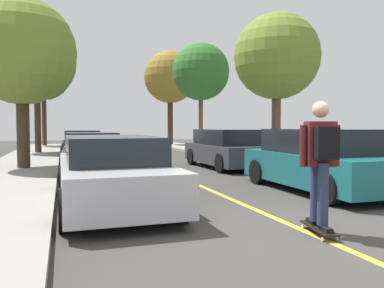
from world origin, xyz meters
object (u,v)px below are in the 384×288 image
(street_tree_right_far, at_px, (170,77))
(fire_hydrant, at_px, (292,157))
(street_tree_left_near, at_px, (37,62))
(street_tree_left_far, at_px, (43,74))
(street_tree_right_near, at_px, (201,72))
(skateboard, at_px, (319,228))
(parked_car_left_near, at_px, (92,153))
(parked_car_left_nearest, at_px, (112,171))
(parked_car_right_near, at_px, (228,149))
(skateboarder, at_px, (321,156))
(parked_car_right_nearest, at_px, (321,161))
(street_tree_right_nearest, at_px, (277,57))
(street_tree_left_nearest, at_px, (22,52))
(parked_car_left_far, at_px, (82,144))

(street_tree_right_far, relative_size, fire_hydrant, 10.28)
(street_tree_left_near, height_order, street_tree_left_far, street_tree_left_far)
(street_tree_right_near, height_order, street_tree_right_far, street_tree_right_far)
(street_tree_left_far, bearing_deg, skateboard, -79.62)
(parked_car_left_near, bearing_deg, parked_car_left_nearest, -90.02)
(parked_car_right_near, distance_m, skateboarder, 8.96)
(parked_car_left_near, xyz_separation_m, skateboard, (2.53, -8.48, -0.56))
(parked_car_right_nearest, height_order, street_tree_right_near, street_tree_right_near)
(street_tree_right_far, bearing_deg, street_tree_right_nearest, -90.00)
(street_tree_left_nearest, height_order, street_tree_left_near, street_tree_left_near)
(parked_car_right_near, xyz_separation_m, street_tree_left_nearest, (-7.02, 0.94, 3.29))
(parked_car_right_near, xyz_separation_m, street_tree_right_far, (2.14, 15.99, 4.59))
(street_tree_right_near, xyz_separation_m, street_tree_right_far, (0.00, 7.02, 0.52))
(parked_car_right_nearest, bearing_deg, parked_car_right_near, 90.00)
(parked_car_right_near, height_order, street_tree_left_near, street_tree_left_near)
(fire_hydrant, bearing_deg, skateboard, -119.92)
(street_tree_left_far, bearing_deg, parked_car_right_near, -67.44)
(street_tree_left_nearest, height_order, street_tree_right_nearest, street_tree_right_nearest)
(parked_car_right_nearest, bearing_deg, street_tree_right_near, 81.56)
(parked_car_right_nearest, xyz_separation_m, skateboard, (-2.35, -3.13, -0.63))
(street_tree_right_far, bearing_deg, parked_car_left_far, -127.56)
(parked_car_left_far, xyz_separation_m, parked_car_right_nearest, (4.88, -12.32, 0.05))
(parked_car_left_far, bearing_deg, skateboarder, -80.75)
(parked_car_left_nearest, relative_size, street_tree_left_nearest, 0.83)
(parked_car_right_nearest, relative_size, street_tree_left_nearest, 0.78)
(parked_car_left_far, bearing_deg, parked_car_left_nearest, -90.00)
(parked_car_right_nearest, distance_m, street_tree_right_nearest, 7.00)
(skateboarder, bearing_deg, street_tree_right_near, 75.66)
(parked_car_left_nearest, relative_size, street_tree_right_nearest, 0.81)
(parked_car_right_near, bearing_deg, street_tree_left_near, 127.62)
(street_tree_left_near, xyz_separation_m, street_tree_left_far, (-0.00, 7.78, 0.39))
(street_tree_right_near, bearing_deg, skateboarder, -104.34)
(street_tree_left_far, relative_size, street_tree_right_near, 1.12)
(parked_car_left_nearest, xyz_separation_m, parked_car_right_near, (4.88, 5.64, 0.04))
(street_tree_right_nearest, xyz_separation_m, street_tree_right_far, (0.00, 15.78, 1.09))
(street_tree_right_nearest, distance_m, street_tree_right_near, 8.77)
(street_tree_right_far, bearing_deg, skateboard, -100.35)
(street_tree_right_nearest, bearing_deg, street_tree_left_far, 118.77)
(parked_car_left_nearest, bearing_deg, parked_car_right_near, 49.15)
(parked_car_right_nearest, distance_m, street_tree_left_nearest, 10.05)
(street_tree_right_near, distance_m, skateboard, 18.72)
(parked_car_left_nearest, bearing_deg, street_tree_right_near, 64.33)
(parked_car_right_nearest, relative_size, fire_hydrant, 6.26)
(parked_car_left_far, height_order, skateboard, parked_car_left_far)
(parked_car_left_near, distance_m, street_tree_left_nearest, 4.11)
(parked_car_right_nearest, distance_m, fire_hydrant, 3.87)
(street_tree_right_near, bearing_deg, street_tree_right_far, 90.00)
(parked_car_right_near, xyz_separation_m, street_tree_right_nearest, (2.14, 0.21, 3.50))
(street_tree_left_nearest, bearing_deg, street_tree_left_near, 90.00)
(street_tree_right_nearest, xyz_separation_m, skateboarder, (-4.50, -8.84, -3.09))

